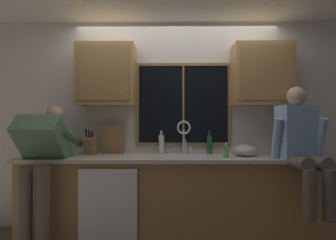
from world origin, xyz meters
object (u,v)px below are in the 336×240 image
Objects in this scene: bottle_tall_clear at (185,147)px; cutting_board at (112,139)px; knife_block at (90,145)px; person_standing at (43,158)px; mixing_bowl at (245,151)px; soap_dispenser at (226,152)px; person_sitting_on_counter at (301,142)px; bottle_amber_small at (210,144)px; bottle_green_glass at (161,144)px.

cutting_board is at bearing -178.95° from bottle_tall_clear.
knife_block reaches higher than bottle_tall_clear.
cutting_board is at bearing 39.19° from person_standing.
person_standing is at bearing -171.96° from mixing_bowl.
person_sitting_on_counter is at bearing -12.74° from soap_dispenser.
soap_dispenser is at bearing -69.29° from bottle_amber_small.
person_sitting_on_counter is 1.00m from bottle_amber_small.
person_sitting_on_counter reaches higher than soap_dispenser.
person_standing is 1.18× the size of person_sitting_on_counter.
person_sitting_on_counter is 4.33× the size of bottle_green_glass.
person_sitting_on_counter is at bearing -13.27° from cutting_board.
bottle_amber_small is at bearing 149.86° from mixing_bowl.
bottle_green_glass is at bearing 2.21° from cutting_board.
person_sitting_on_counter reaches higher than bottle_tall_clear.
person_sitting_on_counter is at bearing -19.22° from bottle_green_glass.
soap_dispenser is (1.92, 0.18, 0.05)m from person_standing.
cutting_board reaches higher than bottle_green_glass.
person_sitting_on_counter reaches higher than bottle_amber_small.
person_sitting_on_counter is 2.10m from cutting_board.
knife_block is 1.94× the size of soap_dispenser.
knife_block is 0.26m from cutting_board.
bottle_green_glass reaches higher than soap_dispenser.
bottle_green_glass is (1.20, 0.52, 0.10)m from person_standing.
bottle_green_glass is 1.51× the size of bottle_tall_clear.
bottle_amber_small is at bearing 0.34° from bottle_green_glass.
soap_dispenser is 0.86× the size of bottle_tall_clear.
person_sitting_on_counter is 0.76m from soap_dispenser.
bottle_green_glass is (-0.72, 0.34, 0.06)m from soap_dispenser.
bottle_green_glass is at bearing 160.78° from person_sitting_on_counter.
mixing_bowl is 0.27m from soap_dispenser.
cutting_board is at bearing 173.08° from mixing_bowl.
knife_block is 1.18× the size of mixing_bowl.
bottle_green_glass is (-0.96, 0.21, 0.06)m from mixing_bowl.
person_standing reaches higher than bottle_amber_small.
soap_dispenser is at bearing -8.65° from knife_block.
cutting_board is 1.91× the size of bottle_tall_clear.
bottle_tall_clear is at bearing 142.11° from soap_dispenser.
bottle_amber_small reaches higher than bottle_tall_clear.
cutting_board reaches higher than knife_block.
soap_dispenser is at bearing 5.26° from person_standing.
soap_dispenser is at bearing -151.91° from mixing_bowl.
bottle_amber_small is at bearing 110.71° from soap_dispenser.
person_standing reaches higher than bottle_green_glass.
bottle_green_glass is (0.60, 0.02, -0.06)m from cutting_board.
knife_block is at bearing -175.70° from bottle_amber_small.
knife_block is at bearing 48.50° from person_standing.
knife_block is (0.37, 0.41, 0.09)m from person_standing.
bottle_tall_clear is (-0.43, 0.33, 0.02)m from soap_dispenser.
mixing_bowl is (2.16, 0.31, 0.05)m from person_standing.
soap_dispenser is 0.58× the size of bottle_amber_small.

